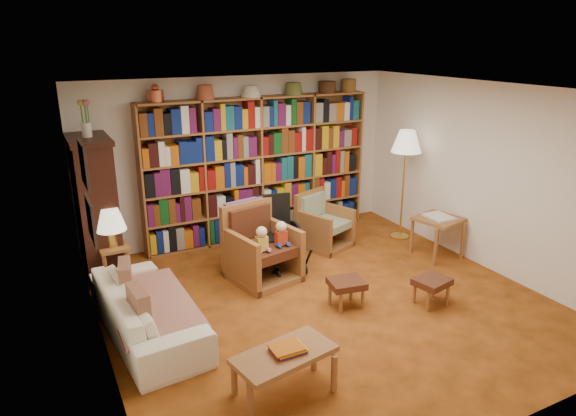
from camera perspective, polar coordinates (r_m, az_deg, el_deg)
floor at (r=6.33m, az=3.97°, el=-10.23°), size 5.00×5.00×0.00m
ceiling at (r=5.58m, az=4.54°, el=12.91°), size 5.00×5.00×0.00m
wall_back at (r=8.00m, az=-5.06°, el=5.49°), size 5.00×0.00×5.00m
wall_front at (r=4.07m, az=22.90°, el=-9.08°), size 5.00×0.00×5.00m
wall_left at (r=5.08m, az=-20.75°, el=-3.35°), size 0.00×5.00×5.00m
wall_right at (r=7.40m, az=21.09°, el=3.25°), size 0.00×5.00×5.00m
bookshelf at (r=7.94m, az=-3.24°, el=4.84°), size 3.60×0.30×2.42m
curio_cabinet at (r=7.08m, az=-20.54°, el=0.17°), size 0.50×0.95×2.40m
framed_pictures at (r=5.25m, az=-21.38°, el=1.60°), size 0.03×0.52×0.97m
sofa at (r=5.75m, az=-15.44°, el=-10.84°), size 2.02×0.93×0.57m
sofa_throw at (r=5.75m, az=-14.96°, el=-10.63°), size 0.85×1.54×0.04m
cushion_left at (r=5.96m, az=-17.52°, el=-8.14°), size 0.20×0.42×0.40m
cushion_right at (r=5.35m, az=-16.16°, el=-11.24°), size 0.16×0.42×0.41m
side_table_lamp at (r=6.90m, az=-18.70°, el=-5.19°), size 0.37×0.37×0.53m
table_lamp at (r=6.72m, az=-19.13°, el=-1.30°), size 0.38×0.38×0.51m
armchair_leather at (r=6.77m, az=-3.20°, el=-4.43°), size 0.94×0.97×1.00m
armchair_sage at (r=7.84m, az=3.80°, el=-1.92°), size 0.90×0.89×0.82m
wheelchair at (r=7.02m, az=-1.19°, el=-3.07°), size 0.58×0.81×1.01m
floor_lamp at (r=7.98m, az=13.02°, el=6.75°), size 0.46×0.46×1.72m
side_table_papers at (r=7.65m, az=16.35°, el=-1.66°), size 0.71×0.71×0.62m
footstool_a at (r=6.10m, az=6.53°, el=-8.51°), size 0.45×0.40×0.34m
footstool_b at (r=6.35m, az=15.70°, el=-8.08°), size 0.46×0.41×0.34m
coffee_table at (r=4.68m, az=-0.41°, el=-16.33°), size 0.97×0.61×0.47m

